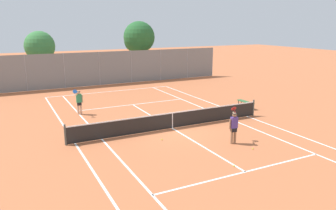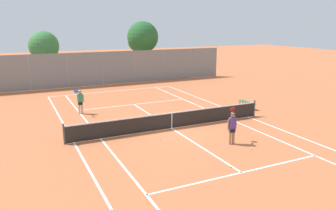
{
  "view_description": "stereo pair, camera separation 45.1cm",
  "coord_description": "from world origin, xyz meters",
  "px_view_note": "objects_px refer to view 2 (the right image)",
  "views": [
    {
      "loc": [
        -8.32,
        -15.9,
        5.83
      ],
      "look_at": [
        0.48,
        1.5,
        1.0
      ],
      "focal_mm": 35.0,
      "sensor_mm": 36.0,
      "label": 1
    },
    {
      "loc": [
        -7.91,
        -16.1,
        5.83
      ],
      "look_at": [
        0.48,
        1.5,
        1.0
      ],
      "focal_mm": 35.0,
      "sensor_mm": 36.0,
      "label": 2
    }
  ],
  "objects_px": {
    "player_near_side": "(232,126)",
    "courtside_bench": "(247,103)",
    "loose_tennis_ball_2": "(251,149)",
    "tree_behind_left": "(44,47)",
    "tennis_net": "(172,120)",
    "tree_behind_right": "(142,38)",
    "loose_tennis_ball_3": "(231,167)",
    "player_far_left": "(80,100)",
    "loose_tennis_ball_4": "(82,108)",
    "loose_tennis_ball_1": "(160,139)",
    "loose_tennis_ball_0": "(167,91)"
  },
  "relations": [
    {
      "from": "player_near_side",
      "to": "courtside_bench",
      "type": "relative_size",
      "value": 1.18
    },
    {
      "from": "loose_tennis_ball_2",
      "to": "courtside_bench",
      "type": "height_order",
      "value": "courtside_bench"
    },
    {
      "from": "tree_behind_left",
      "to": "courtside_bench",
      "type": "bearing_deg",
      "value": -55.03
    },
    {
      "from": "tennis_net",
      "to": "tree_behind_right",
      "type": "distance_m",
      "value": 18.95
    },
    {
      "from": "tennis_net",
      "to": "loose_tennis_ball_3",
      "type": "distance_m",
      "value": 5.81
    },
    {
      "from": "player_far_left",
      "to": "tree_behind_left",
      "type": "bearing_deg",
      "value": 93.57
    },
    {
      "from": "player_near_side",
      "to": "loose_tennis_ball_4",
      "type": "relative_size",
      "value": 26.88
    },
    {
      "from": "loose_tennis_ball_1",
      "to": "tree_behind_right",
      "type": "distance_m",
      "value": 20.86
    },
    {
      "from": "courtside_bench",
      "to": "loose_tennis_ball_4",
      "type": "bearing_deg",
      "value": 154.78
    },
    {
      "from": "player_far_left",
      "to": "tennis_net",
      "type": "bearing_deg",
      "value": -53.09
    },
    {
      "from": "loose_tennis_ball_1",
      "to": "loose_tennis_ball_4",
      "type": "bearing_deg",
      "value": 105.69
    },
    {
      "from": "loose_tennis_ball_1",
      "to": "courtside_bench",
      "type": "bearing_deg",
      "value": 22.14
    },
    {
      "from": "loose_tennis_ball_3",
      "to": "tree_behind_left",
      "type": "xyz_separation_m",
      "value": [
        -4.83,
        24.52,
        3.61
      ]
    },
    {
      "from": "loose_tennis_ball_2",
      "to": "loose_tennis_ball_0",
      "type": "bearing_deg",
      "value": 80.64
    },
    {
      "from": "loose_tennis_ball_4",
      "to": "tree_behind_left",
      "type": "relative_size",
      "value": 0.01
    },
    {
      "from": "loose_tennis_ball_4",
      "to": "tree_behind_right",
      "type": "height_order",
      "value": "tree_behind_right"
    },
    {
      "from": "tennis_net",
      "to": "loose_tennis_ball_1",
      "type": "height_order",
      "value": "tennis_net"
    },
    {
      "from": "tree_behind_left",
      "to": "tree_behind_right",
      "type": "distance_m",
      "value": 10.09
    },
    {
      "from": "loose_tennis_ball_0",
      "to": "tree_behind_right",
      "type": "height_order",
      "value": "tree_behind_right"
    },
    {
      "from": "loose_tennis_ball_0",
      "to": "loose_tennis_ball_4",
      "type": "xyz_separation_m",
      "value": [
        -8.06,
        -2.89,
        0.0
      ]
    },
    {
      "from": "tree_behind_right",
      "to": "loose_tennis_ball_0",
      "type": "bearing_deg",
      "value": -95.56
    },
    {
      "from": "loose_tennis_ball_1",
      "to": "loose_tennis_ball_3",
      "type": "height_order",
      "value": "same"
    },
    {
      "from": "courtside_bench",
      "to": "tree_behind_left",
      "type": "distance_m",
      "value": 20.84
    },
    {
      "from": "loose_tennis_ball_3",
      "to": "courtside_bench",
      "type": "distance_m",
      "value": 10.35
    },
    {
      "from": "loose_tennis_ball_0",
      "to": "player_near_side",
      "type": "bearing_deg",
      "value": -101.58
    },
    {
      "from": "player_far_left",
      "to": "tree_behind_right",
      "type": "distance_m",
      "value": 15.81
    },
    {
      "from": "player_far_left",
      "to": "loose_tennis_ball_4",
      "type": "distance_m",
      "value": 1.7
    },
    {
      "from": "player_near_side",
      "to": "loose_tennis_ball_1",
      "type": "xyz_separation_m",
      "value": [
        -2.99,
        2.03,
        -0.89
      ]
    },
    {
      "from": "tennis_net",
      "to": "player_near_side",
      "type": "distance_m",
      "value": 3.9
    },
    {
      "from": "player_far_left",
      "to": "courtside_bench",
      "type": "height_order",
      "value": "player_far_left"
    },
    {
      "from": "player_far_left",
      "to": "loose_tennis_ball_4",
      "type": "bearing_deg",
      "value": 75.99
    },
    {
      "from": "loose_tennis_ball_2",
      "to": "courtside_bench",
      "type": "bearing_deg",
      "value": 52.7
    },
    {
      "from": "loose_tennis_ball_4",
      "to": "courtside_bench",
      "type": "bearing_deg",
      "value": -25.22
    },
    {
      "from": "loose_tennis_ball_2",
      "to": "tree_behind_right",
      "type": "bearing_deg",
      "value": 82.01
    },
    {
      "from": "player_far_left",
      "to": "courtside_bench",
      "type": "bearing_deg",
      "value": -18.14
    },
    {
      "from": "loose_tennis_ball_4",
      "to": "tennis_net",
      "type": "bearing_deg",
      "value": -61.37
    },
    {
      "from": "loose_tennis_ball_2",
      "to": "loose_tennis_ball_3",
      "type": "xyz_separation_m",
      "value": [
        -2.04,
        -1.19,
        0.0
      ]
    },
    {
      "from": "loose_tennis_ball_1",
      "to": "loose_tennis_ball_4",
      "type": "xyz_separation_m",
      "value": [
        -2.35,
        8.36,
        0.0
      ]
    },
    {
      "from": "courtside_bench",
      "to": "tree_behind_right",
      "type": "distance_m",
      "value": 16.56
    },
    {
      "from": "player_near_side",
      "to": "courtside_bench",
      "type": "bearing_deg",
      "value": 45.58
    },
    {
      "from": "player_near_side",
      "to": "loose_tennis_ball_1",
      "type": "height_order",
      "value": "player_near_side"
    },
    {
      "from": "loose_tennis_ball_3",
      "to": "loose_tennis_ball_0",
      "type": "bearing_deg",
      "value": 74.17
    },
    {
      "from": "tennis_net",
      "to": "loose_tennis_ball_3",
      "type": "xyz_separation_m",
      "value": [
        -0.09,
        -5.79,
        -0.48
      ]
    },
    {
      "from": "tennis_net",
      "to": "player_far_left",
      "type": "height_order",
      "value": "player_far_left"
    },
    {
      "from": "tennis_net",
      "to": "loose_tennis_ball_2",
      "type": "height_order",
      "value": "tennis_net"
    },
    {
      "from": "loose_tennis_ball_0",
      "to": "loose_tennis_ball_1",
      "type": "xyz_separation_m",
      "value": [
        -5.71,
        -11.26,
        0.0
      ]
    },
    {
      "from": "tree_behind_left",
      "to": "loose_tennis_ball_3",
      "type": "bearing_deg",
      "value": -78.85
    },
    {
      "from": "tennis_net",
      "to": "loose_tennis_ball_4",
      "type": "bearing_deg",
      "value": 118.63
    },
    {
      "from": "loose_tennis_ball_1",
      "to": "loose_tennis_ball_4",
      "type": "relative_size",
      "value": 1.0
    },
    {
      "from": "player_far_left",
      "to": "tree_behind_right",
      "type": "height_order",
      "value": "tree_behind_right"
    }
  ]
}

